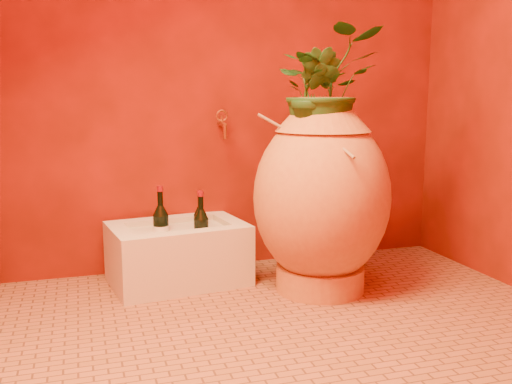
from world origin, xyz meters
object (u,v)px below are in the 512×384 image
object	(u,v)px
stone_basin	(178,254)
wall_tap	(223,123)
wine_bottle_c	(201,231)
wine_bottle_b	(200,225)
amphora	(322,197)
wine_bottle_a	(161,229)

from	to	relation	value
stone_basin	wall_tap	size ratio (longest dim) A/B	4.74
wine_bottle_c	wine_bottle_b	bearing A→B (deg)	79.99
stone_basin	wine_bottle_c	distance (m)	0.19
amphora	wall_tap	distance (m)	0.71
stone_basin	wine_bottle_a	world-z (taller)	wine_bottle_a
wine_bottle_c	amphora	bearing A→B (deg)	-23.30
stone_basin	wine_bottle_a	distance (m)	0.17
stone_basin	wine_bottle_b	bearing A→B (deg)	28.39
amphora	wine_bottle_b	distance (m)	0.69
wine_bottle_b	wine_bottle_c	bearing A→B (deg)	-100.01
amphora	wine_bottle_a	xyz separation A→B (m)	(-0.74, 0.32, -0.18)
wine_bottle_a	wine_bottle_b	bearing A→B (deg)	19.26
wine_bottle_b	amphora	bearing A→B (deg)	-37.22
amphora	stone_basin	world-z (taller)	amphora
amphora	wall_tap	world-z (taller)	amphora
wine_bottle_c	stone_basin	bearing A→B (deg)	140.97
wine_bottle_b	wine_bottle_c	size ratio (longest dim) A/B	0.93
amphora	wall_tap	xyz separation A→B (m)	(-0.37, 0.50, 0.34)
amphora	wall_tap	size ratio (longest dim) A/B	6.21
amphora	wine_bottle_a	world-z (taller)	amphora
wine_bottle_a	wall_tap	distance (m)	0.66
wall_tap	wine_bottle_a	bearing A→B (deg)	-154.70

